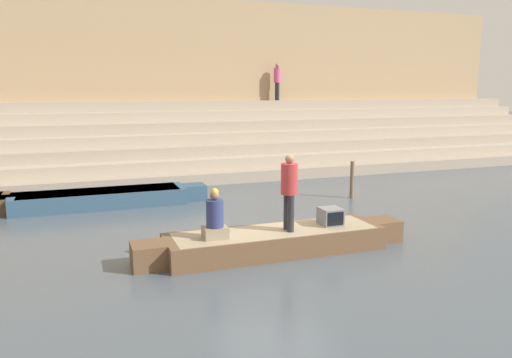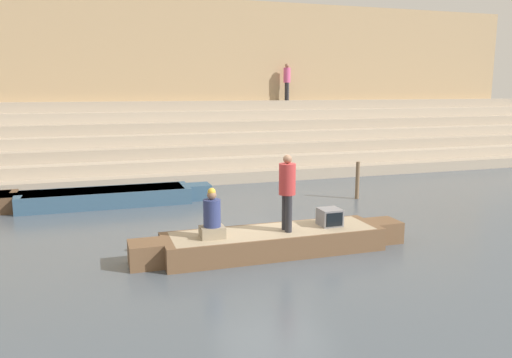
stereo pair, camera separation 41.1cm
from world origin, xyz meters
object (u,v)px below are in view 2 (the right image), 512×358
at_px(person_on_steps, 287,79).
at_px(moored_boat_shore, 106,197).
at_px(person_standing, 287,188).
at_px(person_rowing, 212,218).
at_px(rowboat_main, 273,241).
at_px(mooring_post, 357,180).
at_px(tv_set, 330,217).

bearing_deg(person_on_steps, moored_boat_shore, 1.40).
xyz_separation_m(person_standing, person_rowing, (-1.60, 0.01, -0.53)).
relative_size(moored_boat_shore, person_on_steps, 3.74).
relative_size(person_standing, person_on_steps, 0.96).
distance_m(person_standing, person_rowing, 1.69).
bearing_deg(rowboat_main, person_standing, -18.68).
xyz_separation_m(mooring_post, person_on_steps, (0.84, 8.27, 3.28)).
bearing_deg(mooring_post, person_standing, -133.77).
bearing_deg(person_rowing, person_on_steps, 62.51).
bearing_deg(tv_set, moored_boat_shore, 127.85).
distance_m(moored_boat_shore, mooring_post, 7.72).
xyz_separation_m(rowboat_main, person_on_steps, (5.15, 12.41, 3.62)).
distance_m(moored_boat_shore, person_on_steps, 11.37).
xyz_separation_m(moored_boat_shore, mooring_post, (7.56, -1.52, 0.34)).
bearing_deg(moored_boat_shore, person_on_steps, 36.36).
bearing_deg(mooring_post, moored_boat_shore, 168.61).
bearing_deg(person_standing, person_on_steps, 52.34).
distance_m(rowboat_main, tv_set, 1.37).
relative_size(rowboat_main, person_standing, 3.70).
xyz_separation_m(person_rowing, mooring_post, (5.65, 4.22, -0.29)).
relative_size(rowboat_main, person_on_steps, 3.56).
xyz_separation_m(tv_set, person_on_steps, (3.84, 12.40, 3.20)).
height_order(rowboat_main, mooring_post, mooring_post).
bearing_deg(rowboat_main, moored_boat_shore, 121.45).
xyz_separation_m(person_rowing, person_on_steps, (6.49, 12.49, 2.99)).
relative_size(person_standing, moored_boat_shore, 0.26).
height_order(person_standing, person_rowing, person_standing).
distance_m(person_rowing, moored_boat_shore, 6.08).
distance_m(mooring_post, person_on_steps, 8.94).
bearing_deg(person_standing, rowboat_main, 143.42).
distance_m(person_standing, mooring_post, 5.92).
height_order(tv_set, mooring_post, mooring_post).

